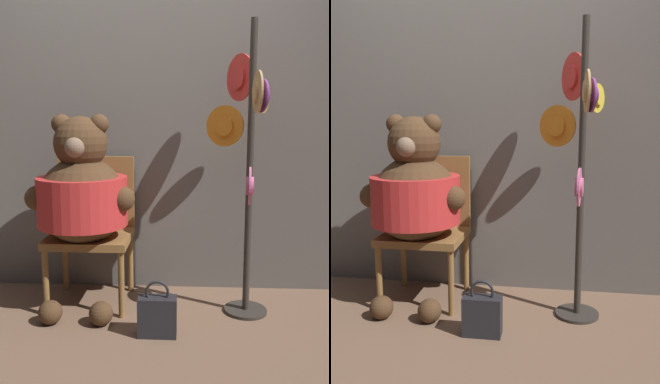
{
  "view_description": "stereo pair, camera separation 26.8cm",
  "coord_description": "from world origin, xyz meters",
  "views": [
    {
      "loc": [
        0.32,
        -2.48,
        1.24
      ],
      "look_at": [
        0.17,
        0.22,
        0.8
      ],
      "focal_mm": 40.0,
      "sensor_mm": 36.0,
      "label": 1
    },
    {
      "loc": [
        0.59,
        -2.45,
        1.24
      ],
      "look_at": [
        0.17,
        0.22,
        0.8
      ],
      "focal_mm": 40.0,
      "sensor_mm": 36.0,
      "label": 2
    }
  ],
  "objects": [
    {
      "name": "handbag_on_ground",
      "position": [
        0.15,
        -0.14,
        0.13
      ],
      "size": [
        0.23,
        0.11,
        0.34
      ],
      "color": "#232328",
      "rests_on": "ground_plane"
    },
    {
      "name": "teddy_bear",
      "position": [
        -0.36,
        0.23,
        0.77
      ],
      "size": [
        0.71,
        0.63,
        1.29
      ],
      "color": "#4C331E",
      "rests_on": "ground_plane"
    },
    {
      "name": "wall_back",
      "position": [
        0.0,
        0.68,
        1.25
      ],
      "size": [
        8.0,
        0.1,
        2.51
      ],
      "color": "#66605B",
      "rests_on": "ground_plane"
    },
    {
      "name": "hat_display_rack",
      "position": [
        0.69,
        0.22,
        1.05
      ],
      "size": [
        0.41,
        0.53,
        1.86
      ],
      "color": "#332D28",
      "rests_on": "ground_plane"
    },
    {
      "name": "chair",
      "position": [
        -0.34,
        0.4,
        0.54
      ],
      "size": [
        0.55,
        0.5,
        1.0
      ],
      "color": "olive",
      "rests_on": "ground_plane"
    },
    {
      "name": "ground_plane",
      "position": [
        0.0,
        0.0,
        0.0
      ],
      "size": [
        14.0,
        14.0,
        0.0
      ],
      "primitive_type": "plane",
      "color": "brown"
    }
  ]
}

